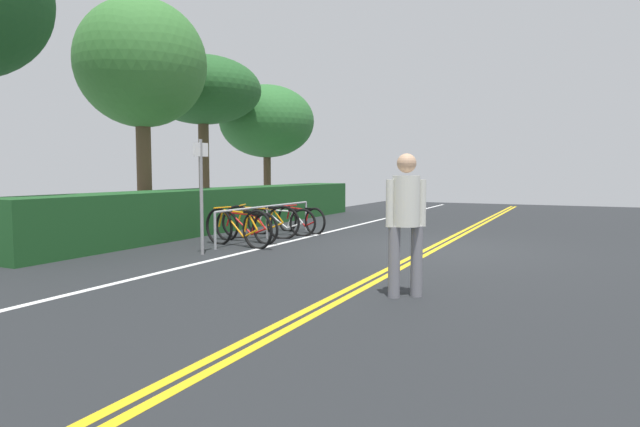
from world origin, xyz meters
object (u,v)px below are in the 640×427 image
object	(u,v)px
bicycle_1	(246,227)
bicycle_3	(281,221)
bike_rack	(267,213)
tree_extra	(267,122)
pedestrian	(406,215)
tree_mid	(141,65)
bicycle_4	(301,220)
sign_post_near	(201,185)
tree_far_right	(203,91)
bicycle_0	(238,228)
bicycle_2	(261,222)

from	to	relation	value
bicycle_1	bicycle_3	distance (m)	1.37
bike_rack	tree_extra	bearing A→B (deg)	31.38
pedestrian	tree_mid	distance (m)	8.99
bicycle_4	bicycle_3	bearing A→B (deg)	163.74
bicycle_1	bicycle_4	world-z (taller)	bicycle_1
pedestrian	sign_post_near	bearing A→B (deg)	69.80
tree_extra	tree_far_right	bearing A→B (deg)	175.05
bicycle_0	tree_extra	xyz separation A→B (m)	(7.31, 3.79, 2.82)
bicycle_3	sign_post_near	distance (m)	3.30
bicycle_1	sign_post_near	bearing A→B (deg)	-171.37
bicycle_3	tree_mid	world-z (taller)	tree_mid
sign_post_near	bicycle_2	bearing A→B (deg)	7.24
sign_post_near	bicycle_0	bearing A→B (deg)	1.72
bicycle_3	tree_extra	xyz separation A→B (m)	(5.30, 3.61, 2.88)
bicycle_3	tree_mid	size ratio (longest dim) A/B	0.32
bicycle_3	bicycle_4	world-z (taller)	bicycle_4
bicycle_4	pedestrian	bearing A→B (deg)	-141.68
bicycle_1	bicycle_3	world-z (taller)	bicycle_1
pedestrian	tree_far_right	size ratio (longest dim) A/B	0.35
bicycle_1	tree_far_right	bearing A→B (deg)	47.31
sign_post_near	bicycle_3	bearing A→B (deg)	3.86
bicycle_4	tree_mid	bearing A→B (deg)	115.74
pedestrian	tree_extra	size ratio (longest dim) A/B	0.38
bicycle_0	bicycle_2	size ratio (longest dim) A/B	1.07
tree_extra	pedestrian	bearing A→B (deg)	-141.29
tree_far_right	bicycle_0	bearing A→B (deg)	-135.73
bike_rack	bicycle_4	bearing A→B (deg)	-6.46
bike_rack	tree_mid	distance (m)	4.73
bicycle_4	sign_post_near	size ratio (longest dim) A/B	0.76
bicycle_2	bicycle_3	bearing A→B (deg)	-7.45
bicycle_2	tree_mid	size ratio (longest dim) A/B	0.31
bicycle_0	bicycle_4	distance (m)	2.65
bicycle_0	tree_mid	size ratio (longest dim) A/B	0.33
bicycle_2	tree_far_right	world-z (taller)	tree_far_right
sign_post_near	tree_mid	distance (m)	4.89
bicycle_1	sign_post_near	world-z (taller)	sign_post_near
bicycle_4	bicycle_0	bearing A→B (deg)	179.86
bicycle_0	bicycle_3	size ratio (longest dim) A/B	1.04
bicycle_2	bicycle_3	size ratio (longest dim) A/B	0.98
tree_extra	bicycle_2	bearing A→B (deg)	-149.75
bicycle_3	tree_far_right	size ratio (longest dim) A/B	0.36
bicycle_3	tree_mid	xyz separation A→B (m)	(-1.00, 3.20, 3.68)
sign_post_near	tree_far_right	distance (m)	7.21
pedestrian	sign_post_near	size ratio (longest dim) A/B	0.83
bicycle_0	tree_far_right	bearing A→B (deg)	44.27
pedestrian	tree_mid	xyz separation A→B (m)	(3.71, 7.61, 3.02)
sign_post_near	tree_far_right	bearing A→B (deg)	37.59
bike_rack	sign_post_near	world-z (taller)	sign_post_near
bicycle_4	pedestrian	xyz separation A→B (m)	(-5.34, -4.22, 0.65)
sign_post_near	bike_rack	bearing A→B (deg)	4.08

